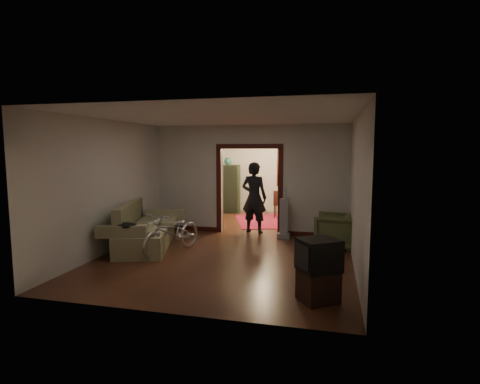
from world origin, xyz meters
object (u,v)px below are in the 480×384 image
(bicycle, at_px, (173,232))
(desk, at_px, (302,203))
(locker, at_px, (228,189))
(person, at_px, (254,198))
(armchair, at_px, (334,231))
(sofa, at_px, (146,225))

(bicycle, xyz_separation_m, desk, (2.28, 5.39, -0.05))
(locker, bearing_deg, person, -71.05)
(armchair, height_order, desk, desk)
(sofa, bearing_deg, desk, 42.48)
(sofa, height_order, bicycle, sofa)
(sofa, distance_m, desk, 5.94)
(sofa, relative_size, armchair, 2.61)
(bicycle, xyz_separation_m, locker, (-0.25, 5.23, 0.38))
(person, distance_m, locker, 3.25)
(sofa, height_order, armchair, sofa)
(person, bearing_deg, sofa, 55.09)
(sofa, distance_m, bicycle, 0.83)
(person, height_order, locker, person)
(bicycle, relative_size, locker, 1.02)
(locker, bearing_deg, desk, -5.17)
(sofa, xyz_separation_m, bicycle, (0.77, -0.29, -0.06))
(sofa, relative_size, person, 1.17)
(sofa, xyz_separation_m, locker, (0.52, 4.94, 0.33))
(person, bearing_deg, desk, -98.79)
(sofa, xyz_separation_m, desk, (3.05, 5.10, -0.11))
(bicycle, bearing_deg, armchair, 38.43)
(desk, bearing_deg, sofa, -101.42)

